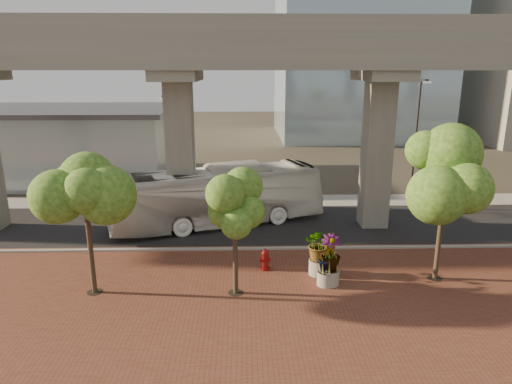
{
  "coord_description": "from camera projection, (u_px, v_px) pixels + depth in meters",
  "views": [
    {
      "loc": [
        -2.15,
        -25.41,
        9.75
      ],
      "look_at": [
        -1.46,
        0.5,
        2.65
      ],
      "focal_mm": 32.0,
      "sensor_mm": 36.0,
      "label": 1
    }
  ],
  "objects": [
    {
      "name": "station_pavilion",
      "position": [
        47.0,
        142.0,
        41.19
      ],
      "size": [
        23.0,
        13.0,
        6.3
      ],
      "color": "#B0C3CA",
      "rests_on": "ground"
    },
    {
      "name": "planter_right",
      "position": [
        330.0,
        255.0,
        20.75
      ],
      "size": [
        2.24,
        2.24,
        2.4
      ],
      "color": "#A5A295",
      "rests_on": "ground"
    },
    {
      "name": "street_tree_near_west",
      "position": [
        235.0,
        206.0,
        19.24
      ],
      "size": [
        3.19,
        3.19,
        5.5
      ],
      "color": "#463528",
      "rests_on": "ground"
    },
    {
      "name": "streetlamp_east",
      "position": [
        417.0,
        136.0,
        31.18
      ],
      "size": [
        0.44,
        1.3,
        8.98
      ],
      "color": "#29292D",
      "rests_on": "ground"
    },
    {
      "name": "ground",
      "position": [
        281.0,
        237.0,
        27.13
      ],
      "size": [
        160.0,
        160.0,
        0.0
      ],
      "primitive_type": "plane",
      "color": "#383228",
      "rests_on": "ground"
    },
    {
      "name": "transit_viaduct",
      "position": [
        280.0,
        110.0,
        27.13
      ],
      "size": [
        72.0,
        5.6,
        12.4
      ],
      "color": "gray",
      "rests_on": "ground"
    },
    {
      "name": "curb_strip",
      "position": [
        284.0,
        249.0,
        25.18
      ],
      "size": [
        70.0,
        0.25,
        0.16
      ],
      "primitive_type": "cube",
      "color": "#9D9992",
      "rests_on": "ground"
    },
    {
      "name": "fire_hydrant",
      "position": [
        265.0,
        259.0,
        22.52
      ],
      "size": [
        0.55,
        0.49,
        1.09
      ],
      "color": "maroon",
      "rests_on": "ground"
    },
    {
      "name": "street_tree_near_east",
      "position": [
        446.0,
        176.0,
        20.37
      ],
      "size": [
        4.17,
        4.17,
        6.91
      ],
      "color": "#463528",
      "rests_on": "ground"
    },
    {
      "name": "asphalt_road",
      "position": [
        278.0,
        225.0,
        29.05
      ],
      "size": [
        90.0,
        8.0,
        0.04
      ],
      "primitive_type": "cube",
      "color": "black",
      "rests_on": "ground"
    },
    {
      "name": "brick_plaza",
      "position": [
        296.0,
        304.0,
        19.41
      ],
      "size": [
        70.0,
        13.0,
        0.06
      ],
      "primitive_type": "cube",
      "color": "brown",
      "rests_on": "ground"
    },
    {
      "name": "transit_bus",
      "position": [
        218.0,
        196.0,
        28.78
      ],
      "size": [
        13.76,
        7.49,
        3.76
      ],
      "primitive_type": "imported",
      "rotation": [
        0.0,
        0.0,
        1.91
      ],
      "color": "silver",
      "rests_on": "ground"
    },
    {
      "name": "planter_front",
      "position": [
        320.0,
        246.0,
        21.77
      ],
      "size": [
        2.15,
        2.15,
        2.36
      ],
      "color": "gray",
      "rests_on": "ground"
    },
    {
      "name": "planter_left",
      "position": [
        327.0,
        260.0,
        20.71
      ],
      "size": [
        1.85,
        1.85,
        2.03
      ],
      "color": "gray",
      "rests_on": "ground"
    },
    {
      "name": "street_tree_far_west",
      "position": [
        84.0,
        183.0,
        19.03
      ],
      "size": [
        4.0,
        4.0,
        6.85
      ],
      "color": "#463528",
      "rests_on": "ground"
    },
    {
      "name": "far_sidewalk",
      "position": [
        273.0,
        201.0,
        34.35
      ],
      "size": [
        90.0,
        3.0,
        0.06
      ],
      "primitive_type": "cube",
      "color": "#9D9992",
      "rests_on": "ground"
    },
    {
      "name": "streetlamp_west",
      "position": [
        167.0,
        143.0,
        32.0
      ],
      "size": [
        0.39,
        1.14,
        7.9
      ],
      "color": "#2C2C31",
      "rests_on": "ground"
    }
  ]
}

